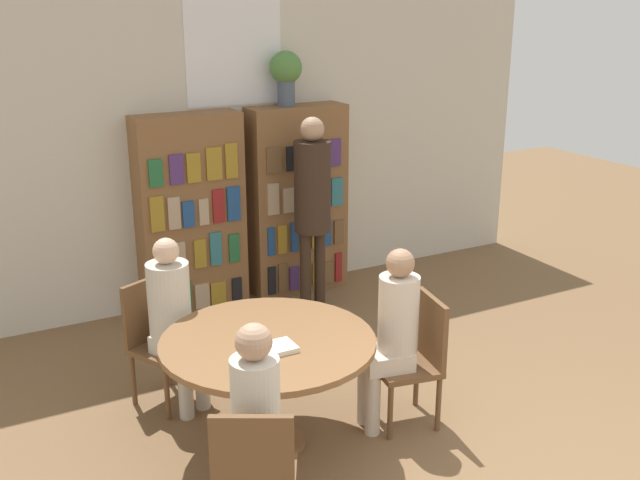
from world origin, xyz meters
name	(u,v)px	position (x,y,z in m)	size (l,w,h in m)	color
wall_back	(236,137)	(0.00, 3.96, 1.51)	(6.40, 0.07, 3.00)	beige
bookshelf_left	(191,215)	(-0.53, 3.77, 0.89)	(0.93, 0.34, 1.78)	brown
bookshelf_right	(297,201)	(0.53, 3.77, 0.89)	(0.93, 0.34, 1.78)	brown
flower_vase	(286,72)	(0.43, 3.77, 2.08)	(0.29, 0.29, 0.49)	#475166
reading_table	(268,355)	(-0.86, 1.43, 0.63)	(1.32, 1.32, 0.74)	brown
chair_near_camera	(255,475)	(-1.34, 0.55, 0.49)	(0.54, 0.54, 0.88)	brown
chair_left_side	(158,336)	(-1.29, 2.33, 0.49)	(0.53, 0.53, 0.88)	brown
chair_far_side	(416,354)	(0.13, 1.25, 0.49)	(0.47, 0.47, 0.88)	brown
seated_reader_left	(174,314)	(-1.21, 2.17, 0.70)	(0.40, 0.42, 1.22)	beige
seated_reader_right	(392,329)	(-0.05, 1.28, 0.70)	(0.39, 0.32, 1.23)	beige
seated_reader_back	(257,418)	(-1.25, 0.71, 0.69)	(0.37, 0.40, 1.23)	beige
librarian_standing	(312,193)	(0.42, 3.27, 1.08)	(0.32, 0.59, 1.75)	#332319
open_book_on_table	(275,348)	(-0.88, 1.27, 0.76)	(0.24, 0.18, 0.03)	silver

